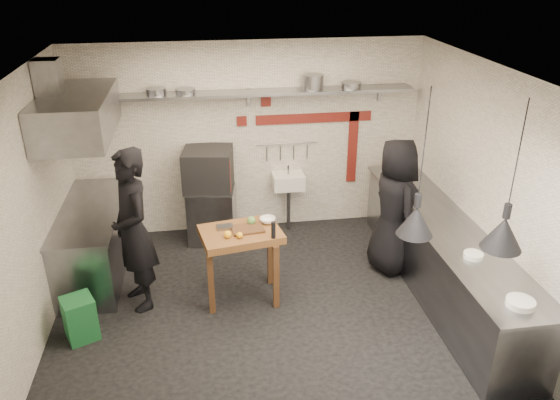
{
  "coord_description": "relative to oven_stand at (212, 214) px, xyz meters",
  "views": [
    {
      "loc": [
        -0.68,
        -5.42,
        3.93
      ],
      "look_at": [
        0.18,
        0.3,
        1.24
      ],
      "focal_mm": 35.0,
      "sensor_mm": 36.0,
      "label": 1
    }
  ],
  "objects": [
    {
      "name": "shelf_bracket_left",
      "position": [
        -1.3,
        0.32,
        1.62
      ],
      "size": [
        0.04,
        0.06,
        0.24
      ],
      "primitive_type": "cube",
      "color": "slate",
      "rests_on": "wall_back"
    },
    {
      "name": "bowl",
      "position": [
        0.64,
        -1.38,
        0.55
      ],
      "size": [
        0.21,
        0.21,
        0.06
      ],
      "primitive_type": "imported",
      "rotation": [
        0.0,
        0.0,
        -0.06
      ],
      "color": "white",
      "rests_on": "prep_table"
    },
    {
      "name": "counter_left",
      "position": [
        -1.55,
        -0.7,
        0.05
      ],
      "size": [
        0.7,
        1.9,
        0.9
      ],
      "primitive_type": "cube",
      "color": "slate",
      "rests_on": "floor"
    },
    {
      "name": "oven_glass",
      "position": [
        -0.04,
        -0.25,
        0.69
      ],
      "size": [
        0.39,
        0.08,
        0.34
      ],
      "primitive_type": "cube",
      "rotation": [
        0.0,
        0.0,
        -0.15
      ],
      "color": "black",
      "rests_on": "oven_door"
    },
    {
      "name": "red_band_horiz",
      "position": [
        1.55,
        0.33,
        1.28
      ],
      "size": [
        1.7,
        0.02,
        0.14
      ],
      "primitive_type": "cube",
      "color": "maroon",
      "rests_on": "wall_back"
    },
    {
      "name": "extractor_hood",
      "position": [
        -1.5,
        -0.7,
        1.75
      ],
      "size": [
        0.78,
        1.6,
        0.5
      ],
      "primitive_type": "cube",
      "color": "slate",
      "rests_on": "ceiling"
    },
    {
      "name": "pepper_mill",
      "position": [
        0.65,
        -1.77,
        0.62
      ],
      "size": [
        0.07,
        0.07,
        0.2
      ],
      "primitive_type": "cylinder",
      "rotation": [
        0.0,
        0.0,
        0.36
      ],
      "color": "black",
      "rests_on": "prep_table"
    },
    {
      "name": "sink_tap",
      "position": [
        1.15,
        0.17,
        0.56
      ],
      "size": [
        0.03,
        0.03,
        0.14
      ],
      "primitive_type": "cylinder",
      "color": "slate",
      "rests_on": "hand_sink"
    },
    {
      "name": "floor",
      "position": [
        0.6,
        -1.75,
        -0.4
      ],
      "size": [
        5.0,
        5.0,
        0.0
      ],
      "primitive_type": "plane",
      "color": "black",
      "rests_on": "ground"
    },
    {
      "name": "prep_table",
      "position": [
        0.3,
        -1.55,
        0.06
      ],
      "size": [
        1.02,
        0.79,
        0.92
      ],
      "primitive_type": null,
      "rotation": [
        0.0,
        0.0,
        0.17
      ],
      "color": "brown",
      "rests_on": "floor"
    },
    {
      "name": "hood_duct",
      "position": [
        -1.75,
        -0.7,
        2.15
      ],
      "size": [
        0.28,
        0.28,
        0.5
      ],
      "primitive_type": "cube",
      "color": "slate",
      "rests_on": "ceiling"
    },
    {
      "name": "pan_far_left",
      "position": [
        -0.64,
        0.17,
        1.79
      ],
      "size": [
        0.34,
        0.34,
        0.09
      ],
      "primitive_type": "cylinder",
      "rotation": [
        0.0,
        0.0,
        0.35
      ],
      "color": "slate",
      "rests_on": "back_shelf"
    },
    {
      "name": "counter_right_top",
      "position": [
        2.75,
        -1.75,
        0.52
      ],
      "size": [
        0.76,
        3.9,
        0.03
      ],
      "primitive_type": "cube",
      "color": "slate",
      "rests_on": "counter_right"
    },
    {
      "name": "oven_door",
      "position": [
        -0.0,
        -0.24,
        0.69
      ],
      "size": [
        0.56,
        0.12,
        0.46
      ],
      "primitive_type": "cube",
      "rotation": [
        0.0,
        0.0,
        -0.15
      ],
      "color": "maroon",
      "rests_on": "combi_oven"
    },
    {
      "name": "shelf_bracket_right",
      "position": [
        2.5,
        0.32,
        1.62
      ],
      "size": [
        0.04,
        0.06,
        0.24
      ],
      "primitive_type": "cube",
      "color": "slate",
      "rests_on": "wall_back"
    },
    {
      "name": "back_shelf",
      "position": [
        0.6,
        0.17,
        1.72
      ],
      "size": [
        4.6,
        0.34,
        0.04
      ],
      "primitive_type": "cube",
      "color": "slate",
      "rests_on": "wall_back"
    },
    {
      "name": "pan_right",
      "position": [
        2.03,
        0.17,
        1.78
      ],
      "size": [
        0.33,
        0.33,
        0.08
      ],
      "primitive_type": "cylinder",
      "rotation": [
        0.0,
        0.0,
        -0.24
      ],
      "color": "slate",
      "rests_on": "back_shelf"
    },
    {
      "name": "wall_right",
      "position": [
        3.1,
        -1.75,
        1.0
      ],
      "size": [
        0.04,
        4.2,
        2.8
      ],
      "primitive_type": "cube",
      "color": "white",
      "rests_on": "floor"
    },
    {
      "name": "heat_lamp_near",
      "position": [
        1.98,
        -2.58,
        1.65
      ],
      "size": [
        0.47,
        0.47,
        1.51
      ],
      "primitive_type": null,
      "rotation": [
        0.0,
        0.0,
        0.36
      ],
      "color": "black",
      "rests_on": "ceiling"
    },
    {
      "name": "lemon_b",
      "position": [
        0.27,
        -1.72,
        0.56
      ],
      "size": [
        0.1,
        0.1,
        0.07
      ],
      "primitive_type": "sphere",
      "rotation": [
        0.0,
        0.0,
        -0.43
      ],
      "color": "#F8AF17",
      "rests_on": "prep_table"
    },
    {
      "name": "red_tile_b",
      "position": [
        0.5,
        0.33,
        1.28
      ],
      "size": [
        0.14,
        0.02,
        0.14
      ],
      "primitive_type": "cube",
      "color": "maroon",
      "rests_on": "wall_back"
    },
    {
      "name": "veg_ball",
      "position": [
        0.44,
        -1.4,
        0.57
      ],
      "size": [
        0.12,
        0.12,
        0.1
      ],
      "primitive_type": "sphere",
      "rotation": [
        0.0,
        0.0,
        -0.26
      ],
      "color": "#558F3F",
      "rests_on": "prep_table"
    },
    {
      "name": "cutting_board",
      "position": [
        0.38,
        -1.54,
        0.53
      ],
      "size": [
        0.4,
        0.3,
        0.02
      ],
      "primitive_type": "cube",
      "rotation": [
        0.0,
        0.0,
        0.12
      ],
      "color": "#54341D",
      "rests_on": "prep_table"
    },
    {
      "name": "green_bin",
      "position": [
        -1.52,
        -2.05,
        -0.15
      ],
      "size": [
        0.42,
        0.42,
        0.5
      ],
      "primitive_type": "cube",
      "rotation": [
        0.0,
        0.0,
        0.42
      ],
      "color": "#1A602F",
      "rests_on": "floor"
    },
    {
      "name": "wall_left",
      "position": [
        -1.9,
        -1.75,
        1.0
      ],
      "size": [
        0.04,
        4.2,
        2.8
      ],
      "primitive_type": "cube",
      "color": "white",
      "rests_on": "floor"
    },
    {
      "name": "counter_right",
      "position": [
        2.75,
        -1.75,
        0.05
      ],
      "size": [
        0.7,
        3.8,
        0.9
      ],
      "primitive_type": "cube",
      "color": "slate",
      "rests_on": "floor"
    },
    {
      "name": "sink_drain",
      "position": [
        1.15,
        0.13,
        -0.06
      ],
      "size": [
        0.06,
        0.06,
        0.66
      ],
      "primitive_type": "cylinder",
      "color": "slate",
      "rests_on": "floor"
    },
    {
      "name": "lemon_a",
      "position": [
        0.14,
        -1.68,
        0.56
      ],
      "size": [
        0.1,
        0.1,
        0.09
      ],
      "primitive_type": "sphere",
      "rotation": [
        0.0,
        0.0,
        0.21
      ],
      "color": "#F8AF17",
      "rests_on": "prep_table"
    },
    {
      "name": "red_band_vert",
      "position": [
        2.15,
        0.33,
        0.8
      ],
      "size": [
        0.14,
        0.02,
        1.1
      ],
      "primitive_type": "cube",
      "color": "maroon",
      "rests_on": "wall_back"
    },
    {
      "name": "red_tile_a",
      "position": [
        0.85,
        0.33,
        1.55
      ],
      "size": [
        0.14,
        0.02,
        0.14
      ],
      "primitive_type": "cube",
      "color": "maroon",
      "rests_on": "wall_back"
    },
    {
      "name": "heat_lamp_far",
      "position": [
        2.61,
        -3.1,
        1.69
      ],
      "size": [
        0.49,
        0.49,
        1.42
      ],
      "primitive_type": null,
      "rotation": [
        0.0,
        0.0,
        -0.36
      ],
      "color": "black",
      "rests_on": "ceiling"
    },
    {
      "name": "chef_right",
      "position": [
        2.3,
        -1.16,
        0.51
      ],
      "size": [
        0.7,
        0.96,
        1.81
      ],
      "primitive_type": "imported",
      "rotation": [
        0.0,
        0.0,
        1.71
      ],
      "color": "black",
      "rests_on": "floor"
    },
    {
      "name": "ceiling",
      "position": [
        0.6,
        -1.75,
        2.4
      ],
      "size": [
        5.0,
        5.0,
        0.0
      ],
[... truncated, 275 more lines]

